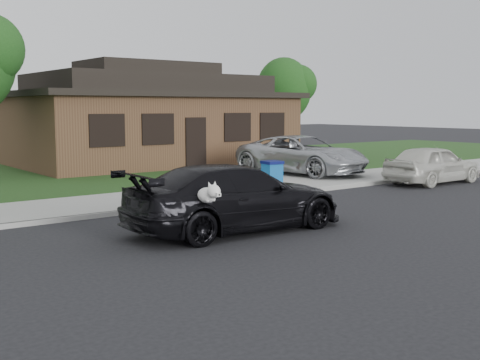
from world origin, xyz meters
TOP-DOWN VIEW (x-y plane):
  - ground at (0.00, 0.00)m, footprint 120.00×120.00m
  - sidewalk at (0.00, 5.00)m, footprint 60.00×3.00m
  - curb at (0.00, 3.50)m, footprint 60.00×0.12m
  - lawn at (0.00, 13.00)m, footprint 60.00×13.00m
  - driveway at (6.00, 10.00)m, footprint 4.50×13.00m
  - sedan at (-2.03, 0.20)m, footprint 5.16×2.45m
  - minivan at (6.16, 6.78)m, footprint 3.25×5.63m
  - white_compact at (8.49, 2.52)m, footprint 4.04×1.64m
  - recycling_bin at (2.34, 4.08)m, footprint 0.61×0.62m
  - house at (4.00, 15.00)m, footprint 12.60×8.60m
  - tree_1 at (12.14, 14.40)m, footprint 3.15×3.00m

SIDE VIEW (x-z plane):
  - ground at x=0.00m, z-range 0.00..0.00m
  - sidewalk at x=0.00m, z-range 0.00..0.12m
  - curb at x=0.00m, z-range 0.00..0.12m
  - lawn at x=0.00m, z-range 0.00..0.13m
  - driveway at x=6.00m, z-range 0.00..0.14m
  - recycling_bin at x=2.34m, z-range 0.13..1.04m
  - white_compact at x=8.49m, z-range 0.00..1.37m
  - sedan at x=-2.03m, z-range 0.00..1.48m
  - minivan at x=6.16m, z-range 0.14..1.61m
  - house at x=4.00m, z-range -0.19..4.46m
  - tree_1 at x=12.14m, z-range 1.09..6.34m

